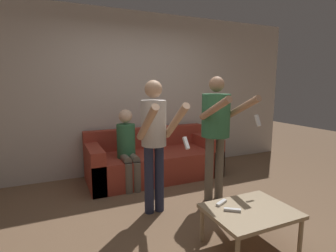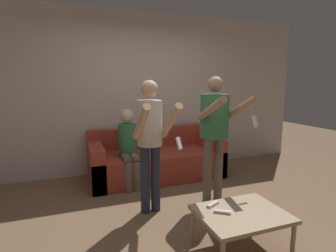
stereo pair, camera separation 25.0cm
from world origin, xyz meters
name	(u,v)px [view 1 (the left image)]	position (x,y,z in m)	size (l,w,h in m)	color
ground_plane	(186,219)	(0.00, 0.00, 0.00)	(14.00, 14.00, 0.00)	brown
wall_back	(134,93)	(0.00, 1.91, 1.35)	(6.40, 0.06, 2.70)	beige
couch	(154,161)	(0.16, 1.42, 0.27)	(2.10, 0.91, 0.77)	#9E3828
person_standing_left	(155,134)	(-0.26, 0.28, 0.95)	(0.41, 0.67, 1.55)	#282D47
person_standing_right	(216,124)	(0.58, 0.29, 1.02)	(0.48, 0.74, 1.60)	#6B6051
person_seated	(127,146)	(-0.33, 1.20, 0.62)	(0.27, 0.51, 1.15)	#6B6051
coffee_table	(250,213)	(0.29, -0.70, 0.34)	(0.78, 0.61, 0.37)	tan
remote_near	(232,210)	(0.12, -0.66, 0.39)	(0.14, 0.12, 0.02)	white
remote_far	(221,203)	(0.12, -0.50, 0.39)	(0.15, 0.10, 0.02)	white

